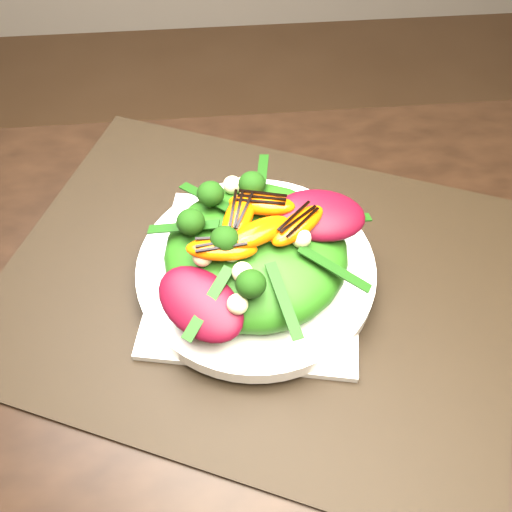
{
  "coord_description": "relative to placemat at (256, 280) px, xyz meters",
  "views": [
    {
      "loc": [
        -0.33,
        -0.19,
        1.26
      ],
      "look_at": [
        -0.3,
        0.15,
        0.8
      ],
      "focal_mm": 38.0,
      "sensor_mm": 36.0,
      "label": 1
    }
  ],
  "objects": [
    {
      "name": "orange_segment",
      "position": [
        -0.0,
        0.01,
        0.09
      ],
      "size": [
        0.08,
        0.05,
        0.02
      ],
      "primitive_type": "ellipsoid",
      "rotation": [
        0.0,
        0.0,
        0.37
      ],
      "color": "#E14B03",
      "rests_on": "lettuce_mound"
    },
    {
      "name": "broccoli_floret",
      "position": [
        -0.06,
        0.04,
        0.09
      ],
      "size": [
        0.05,
        0.05,
        0.04
      ],
      "primitive_type": "sphere",
      "rotation": [
        0.0,
        0.0,
        -0.31
      ],
      "color": "black",
      "rests_on": "lettuce_mound"
    },
    {
      "name": "salad_bowl",
      "position": [
        0.0,
        0.0,
        0.02
      ],
      "size": [
        0.26,
        0.26,
        0.02
      ],
      "primitive_type": "cylinder",
      "rotation": [
        0.0,
        0.0,
        0.01
      ],
      "color": "white",
      "rests_on": "plate_base"
    },
    {
      "name": "lettuce_mound",
      "position": [
        0.0,
        0.0,
        0.05
      ],
      "size": [
        0.22,
        0.22,
        0.07
      ],
      "primitive_type": "ellipsoid",
      "rotation": [
        0.0,
        0.0,
        0.15
      ],
      "color": "#276011",
      "rests_on": "salad_bowl"
    },
    {
      "name": "balsamic_drizzle",
      "position": [
        -0.0,
        0.01,
        0.1
      ],
      "size": [
        0.04,
        0.02,
        0.0
      ],
      "primitive_type": "cube",
      "rotation": [
        0.0,
        0.0,
        0.37
      ],
      "color": "black",
      "rests_on": "orange_segment"
    },
    {
      "name": "placemat",
      "position": [
        0.0,
        0.0,
        0.0
      ],
      "size": [
        0.68,
        0.61,
        0.0
      ],
      "primitive_type": "cube",
      "rotation": [
        0.0,
        0.0,
        -0.39
      ],
      "color": "black",
      "rests_on": "dining_table"
    },
    {
      "name": "plate_base",
      "position": [
        0.0,
        0.0,
        0.01
      ],
      "size": [
        0.27,
        0.27,
        0.01
      ],
      "primitive_type": "cube",
      "rotation": [
        0.0,
        0.0,
        -0.2
      ],
      "color": "white",
      "rests_on": "placemat"
    },
    {
      "name": "macadamia_nut",
      "position": [
        0.04,
        -0.05,
        0.09
      ],
      "size": [
        0.02,
        0.02,
        0.02
      ],
      "primitive_type": "sphere",
      "rotation": [
        0.0,
        0.0,
        0.23
      ],
      "color": "#C4BC8A",
      "rests_on": "lettuce_mound"
    },
    {
      "name": "radicchio_leaf",
      "position": [
        0.07,
        0.02,
        0.09
      ],
      "size": [
        0.1,
        0.07,
        0.02
      ],
      "primitive_type": "ellipsoid",
      "rotation": [
        0.0,
        0.0,
        -0.06
      ],
      "color": "#470714",
      "rests_on": "lettuce_mound"
    }
  ]
}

